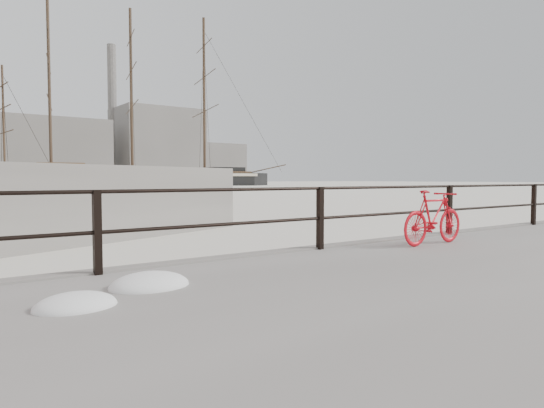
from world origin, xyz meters
TOP-DOWN VIEW (x-y plane):
  - ground at (0.00, 0.00)m, footprint 400.00×400.00m
  - guardrail at (0.00, -0.15)m, footprint 28.00×0.10m
  - bicycle at (-1.56, -0.89)m, footprint 1.56×0.23m
  - barque_black at (26.72, 91.02)m, footprint 69.83×36.93m
  - industrial_west at (20.00, 140.00)m, footprint 32.00×18.00m
  - industrial_mid at (55.00, 145.00)m, footprint 26.00×20.00m
  - industrial_east at (78.00, 150.00)m, footprint 20.00×16.00m
  - smokestack at (42.00, 150.00)m, footprint 2.80×2.80m

SIDE VIEW (x-z plane):
  - ground at x=0.00m, z-range 0.00..0.00m
  - barque_black at x=26.72m, z-range -18.60..18.60m
  - bicycle at x=-1.56m, z-range 0.35..1.29m
  - guardrail at x=0.00m, z-range 0.35..1.35m
  - industrial_east at x=78.00m, z-range 0.00..14.00m
  - industrial_west at x=20.00m, z-range 0.00..18.00m
  - industrial_mid at x=55.00m, z-range 0.00..24.00m
  - smokestack at x=42.00m, z-range 0.00..44.00m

